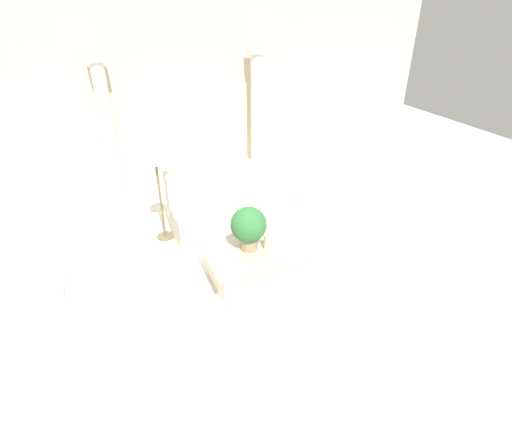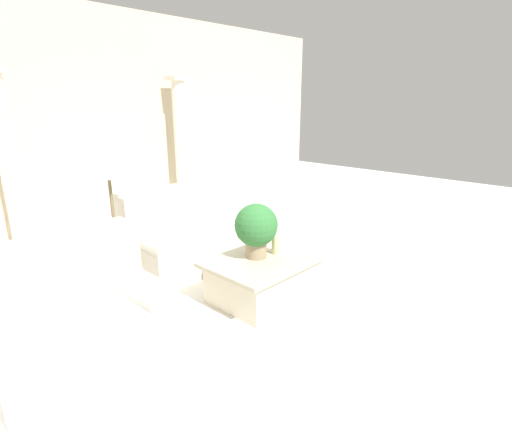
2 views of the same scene
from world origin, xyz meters
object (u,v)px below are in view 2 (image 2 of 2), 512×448
sofa_long (206,229)px  coffee_table (264,277)px  loveseat (73,313)px  floor_lamp (108,173)px  potted_plant (256,227)px

sofa_long → coffee_table: (-0.32, -1.30, -0.14)m
loveseat → floor_lamp: 1.58m
sofa_long → potted_plant: size_ratio=3.82×
sofa_long → floor_lamp: size_ratio=1.43×
sofa_long → floor_lamp: bearing=174.3°
sofa_long → coffee_table: size_ratio=1.86×
loveseat → coffee_table: loveseat is taller
loveseat → floor_lamp: size_ratio=0.89×
coffee_table → potted_plant: potted_plant is taller
loveseat → floor_lamp: (0.89, 0.99, 0.85)m
sofa_long → potted_plant: potted_plant is taller
sofa_long → coffee_table: sofa_long is taller
loveseat → potted_plant: size_ratio=2.37×
sofa_long → floor_lamp: floor_lamp is taller
loveseat → coffee_table: (1.71, -0.42, -0.14)m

